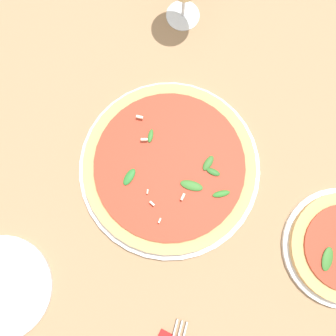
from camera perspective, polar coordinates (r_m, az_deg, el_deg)
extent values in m
plane|color=#9E7A56|center=(0.77, 1.90, -1.41)|extent=(6.00, 6.00, 0.00)
cylinder|color=white|center=(0.76, 0.00, -0.32)|extent=(0.35, 0.35, 0.01)
cylinder|color=tan|center=(0.75, 0.00, -0.12)|extent=(0.33, 0.33, 0.02)
cylinder|color=#B73823|center=(0.73, 0.00, 0.04)|extent=(0.28, 0.28, 0.01)
ellipsoid|color=#2D7326|center=(0.73, 7.73, -3.73)|extent=(0.03, 0.03, 0.01)
ellipsoid|color=#34712A|center=(0.72, 3.45, -2.56)|extent=(0.03, 0.05, 0.01)
ellipsoid|color=#2C6927|center=(0.73, 6.59, -0.58)|extent=(0.02, 0.03, 0.01)
ellipsoid|color=#27712B|center=(0.73, -5.63, -1.29)|extent=(0.04, 0.02, 0.01)
ellipsoid|color=#336828|center=(0.73, 5.86, 0.72)|extent=(0.03, 0.02, 0.01)
ellipsoid|color=#307229|center=(0.74, -2.54, 4.69)|extent=(0.03, 0.02, 0.01)
cube|color=beige|center=(0.74, -3.46, 4.13)|extent=(0.01, 0.01, 0.01)
cube|color=beige|center=(0.72, -2.99, -3.43)|extent=(0.01, 0.01, 0.00)
cube|color=beige|center=(0.72, 2.16, -4.21)|extent=(0.01, 0.01, 0.01)
cube|color=beige|center=(0.75, -4.14, 7.37)|extent=(0.01, 0.01, 0.01)
cube|color=beige|center=(0.71, -1.21, -7.63)|extent=(0.01, 0.00, 0.01)
cube|color=beige|center=(0.72, -2.31, -5.16)|extent=(0.00, 0.01, 0.01)
ellipsoid|color=#346D28|center=(0.77, 22.13, -12.13)|extent=(0.05, 0.03, 0.01)
cylinder|color=white|center=(0.88, 2.17, 21.29)|extent=(0.07, 0.07, 0.00)
cylinder|color=white|center=(0.85, 2.27, 22.62)|extent=(0.01, 0.01, 0.07)
cube|color=silver|center=(0.77, 2.40, -22.80)|extent=(0.04, 0.02, 0.00)
cube|color=silver|center=(0.77, 1.70, -22.64)|extent=(0.04, 0.02, 0.00)
cube|color=silver|center=(0.77, 0.99, -22.47)|extent=(0.04, 0.02, 0.00)
cylinder|color=white|center=(0.82, -23.14, -15.68)|extent=(0.19, 0.19, 0.01)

